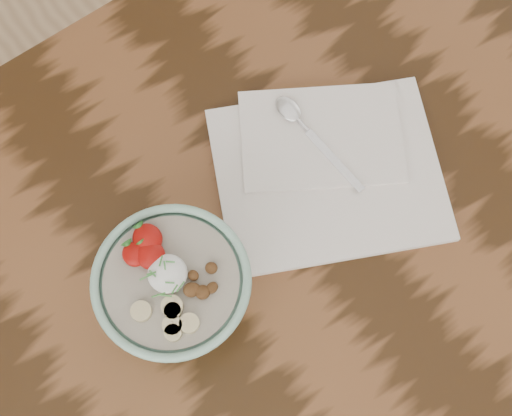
{
  "coord_description": "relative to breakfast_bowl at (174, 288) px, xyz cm",
  "views": [
    {
      "loc": [
        -22.84,
        -15.53,
        160.03
      ],
      "look_at": [
        -7.81,
        5.23,
        85.49
      ],
      "focal_mm": 50.0,
      "sensor_mm": 36.0,
      "label": 1
    }
  ],
  "objects": [
    {
      "name": "napkin",
      "position": [
        24.81,
        3.03,
        -5.23
      ],
      "size": [
        35.46,
        32.93,
        1.74
      ],
      "rotation": [
        0.0,
        0.0,
        -0.45
      ],
      "color": "white",
      "rests_on": "table"
    },
    {
      "name": "table",
      "position": [
        19.99,
        -4.21,
        -15.25
      ],
      "size": [
        160.0,
        90.0,
        75.0
      ],
      "color": "#311D0C",
      "rests_on": "ground"
    },
    {
      "name": "breakfast_bowl",
      "position": [
        0.0,
        0.0,
        0.0
      ],
      "size": [
        17.59,
        17.59,
        11.6
      ],
      "rotation": [
        0.0,
        0.0,
        -0.04
      ],
      "color": "#8DBEA8",
      "rests_on": "table"
    },
    {
      "name": "spoon",
      "position": [
        25.3,
        9.58,
        -3.86
      ],
      "size": [
        2.99,
        16.55,
        0.86
      ],
      "rotation": [
        0.0,
        0.0,
        0.05
      ],
      "color": "silver",
      "rests_on": "napkin"
    }
  ]
}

